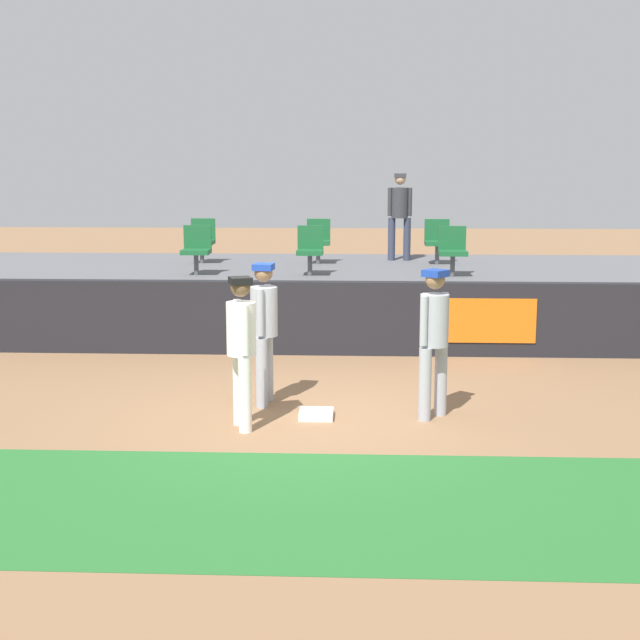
{
  "coord_description": "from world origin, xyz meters",
  "views": [
    {
      "loc": [
        0.73,
        -10.34,
        3.02
      ],
      "look_at": [
        0.22,
        0.96,
        1.0
      ],
      "focal_mm": 50.48,
      "sensor_mm": 36.0,
      "label": 1
    }
  ],
  "objects_px": {
    "first_base": "(316,414)",
    "player_fielder_home": "(242,342)",
    "seat_front_left": "(197,247)",
    "spectator_hooded": "(400,210)",
    "seat_back_center": "(318,239)",
    "player_coach_visitor": "(434,333)",
    "seat_back_left": "(202,238)",
    "player_runner_visitor": "(264,323)",
    "seat_front_center": "(310,248)",
    "seat_back_right": "(437,239)",
    "seat_front_right": "(453,248)"
  },
  "relations": [
    {
      "from": "player_fielder_home",
      "to": "seat_back_left",
      "type": "bearing_deg",
      "value": 173.59
    },
    {
      "from": "player_runner_visitor",
      "to": "seat_back_left",
      "type": "xyz_separation_m",
      "value": [
        -1.84,
        6.2,
        0.52
      ]
    },
    {
      "from": "player_runner_visitor",
      "to": "seat_back_right",
      "type": "height_order",
      "value": "seat_back_right"
    },
    {
      "from": "first_base",
      "to": "player_fielder_home",
      "type": "relative_size",
      "value": 0.23
    },
    {
      "from": "first_base",
      "to": "player_fielder_home",
      "type": "height_order",
      "value": "player_fielder_home"
    },
    {
      "from": "player_fielder_home",
      "to": "seat_front_right",
      "type": "distance_m",
      "value": 6.18
    },
    {
      "from": "first_base",
      "to": "seat_front_left",
      "type": "height_order",
      "value": "seat_front_left"
    },
    {
      "from": "player_runner_visitor",
      "to": "player_coach_visitor",
      "type": "relative_size",
      "value": 1.0
    },
    {
      "from": "seat_back_center",
      "to": "seat_front_right",
      "type": "relative_size",
      "value": 1.0
    },
    {
      "from": "player_fielder_home",
      "to": "seat_back_center",
      "type": "bearing_deg",
      "value": 156.21
    },
    {
      "from": "player_coach_visitor",
      "to": "seat_front_left",
      "type": "relative_size",
      "value": 2.11
    },
    {
      "from": "first_base",
      "to": "seat_back_right",
      "type": "relative_size",
      "value": 0.48
    },
    {
      "from": "first_base",
      "to": "seat_front_right",
      "type": "relative_size",
      "value": 0.48
    },
    {
      "from": "seat_front_right",
      "to": "seat_back_left",
      "type": "relative_size",
      "value": 1.0
    },
    {
      "from": "seat_front_right",
      "to": "first_base",
      "type": "bearing_deg",
      "value": -112.6
    },
    {
      "from": "player_coach_visitor",
      "to": "player_fielder_home",
      "type": "bearing_deg",
      "value": -36.47
    },
    {
      "from": "player_fielder_home",
      "to": "seat_front_right",
      "type": "height_order",
      "value": "seat_front_right"
    },
    {
      "from": "seat_back_center",
      "to": "seat_back_left",
      "type": "relative_size",
      "value": 1.0
    },
    {
      "from": "first_base",
      "to": "player_fielder_home",
      "type": "distance_m",
      "value": 1.34
    },
    {
      "from": "first_base",
      "to": "spectator_hooded",
      "type": "relative_size",
      "value": 0.24
    },
    {
      "from": "player_coach_visitor",
      "to": "spectator_hooded",
      "type": "distance_m",
      "value": 7.38
    },
    {
      "from": "first_base",
      "to": "seat_back_left",
      "type": "xyz_separation_m",
      "value": [
        -2.51,
        6.78,
        1.5
      ]
    },
    {
      "from": "seat_back_right",
      "to": "seat_front_right",
      "type": "height_order",
      "value": "same"
    },
    {
      "from": "player_fielder_home",
      "to": "seat_back_right",
      "type": "bearing_deg",
      "value": 139.35
    },
    {
      "from": "first_base",
      "to": "player_runner_visitor",
      "type": "xyz_separation_m",
      "value": [
        -0.67,
        0.58,
        0.99
      ]
    },
    {
      "from": "first_base",
      "to": "seat_back_right",
      "type": "height_order",
      "value": "seat_back_right"
    },
    {
      "from": "seat_front_left",
      "to": "spectator_hooded",
      "type": "xyz_separation_m",
      "value": [
        3.57,
        2.38,
        0.51
      ]
    },
    {
      "from": "seat_back_right",
      "to": "seat_front_left",
      "type": "distance_m",
      "value": 4.63
    },
    {
      "from": "player_fielder_home",
      "to": "seat_back_left",
      "type": "height_order",
      "value": "seat_back_left"
    },
    {
      "from": "seat_back_center",
      "to": "spectator_hooded",
      "type": "xyz_separation_m",
      "value": [
        1.56,
        0.58,
        0.51
      ]
    },
    {
      "from": "first_base",
      "to": "seat_back_right",
      "type": "xyz_separation_m",
      "value": [
        1.97,
        6.78,
        1.5
      ]
    },
    {
      "from": "seat_back_center",
      "to": "seat_front_right",
      "type": "height_order",
      "value": "same"
    },
    {
      "from": "seat_back_right",
      "to": "seat_back_left",
      "type": "relative_size",
      "value": 1.0
    },
    {
      "from": "player_runner_visitor",
      "to": "spectator_hooded",
      "type": "height_order",
      "value": "spectator_hooded"
    },
    {
      "from": "player_coach_visitor",
      "to": "spectator_hooded",
      "type": "height_order",
      "value": "spectator_hooded"
    },
    {
      "from": "seat_back_right",
      "to": "seat_front_right",
      "type": "relative_size",
      "value": 1.0
    },
    {
      "from": "seat_front_left",
      "to": "seat_back_left",
      "type": "bearing_deg",
      "value": 96.83
    },
    {
      "from": "first_base",
      "to": "seat_back_left",
      "type": "bearing_deg",
      "value": 110.34
    },
    {
      "from": "player_runner_visitor",
      "to": "seat_front_center",
      "type": "xyz_separation_m",
      "value": [
        0.33,
        4.4,
        0.52
      ]
    },
    {
      "from": "seat_front_center",
      "to": "seat_back_center",
      "type": "bearing_deg",
      "value": 88.2
    },
    {
      "from": "seat_front_left",
      "to": "seat_front_center",
      "type": "relative_size",
      "value": 1.0
    },
    {
      "from": "seat_back_center",
      "to": "seat_front_right",
      "type": "distance_m",
      "value": 2.97
    },
    {
      "from": "player_runner_visitor",
      "to": "seat_back_left",
      "type": "relative_size",
      "value": 2.11
    },
    {
      "from": "player_runner_visitor",
      "to": "seat_front_center",
      "type": "relative_size",
      "value": 2.11
    },
    {
      "from": "seat_front_left",
      "to": "seat_back_left",
      "type": "xyz_separation_m",
      "value": [
        -0.22,
        1.8,
        -0.0
      ]
    },
    {
      "from": "first_base",
      "to": "player_fielder_home",
      "type": "bearing_deg",
      "value": -151.16
    },
    {
      "from": "player_fielder_home",
      "to": "player_coach_visitor",
      "type": "bearing_deg",
      "value": 83.42
    },
    {
      "from": "seat_front_right",
      "to": "spectator_hooded",
      "type": "bearing_deg",
      "value": 108.62
    },
    {
      "from": "first_base",
      "to": "seat_back_left",
      "type": "relative_size",
      "value": 0.48
    },
    {
      "from": "player_coach_visitor",
      "to": "seat_back_left",
      "type": "bearing_deg",
      "value": -109.43
    }
  ]
}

